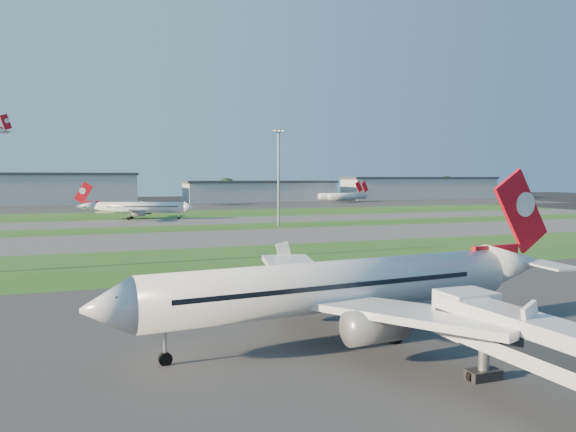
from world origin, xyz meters
name	(u,v)px	position (x,y,z in m)	size (l,w,h in m)	color
ground	(545,346)	(0.00, 0.00, 0.00)	(700.00, 700.00, 0.00)	black
apron_near	(545,346)	(0.00, 0.00, 0.01)	(300.00, 70.00, 0.01)	#333335
grass_strip_a	(303,257)	(0.00, 52.00, 0.01)	(300.00, 34.00, 0.01)	#2A551C
taxiway_a	(248,237)	(0.00, 85.00, 0.01)	(300.00, 32.00, 0.01)	#515154
grass_strip_b	(222,227)	(0.00, 110.00, 0.01)	(300.00, 18.00, 0.01)	#2A551C
taxiway_b	(205,221)	(0.00, 132.00, 0.01)	(300.00, 26.00, 0.01)	#515154
grass_strip_c	(186,214)	(0.00, 165.00, 0.01)	(300.00, 40.00, 0.01)	#2A551C
apron_far	(164,206)	(0.00, 225.00, 0.01)	(400.00, 80.00, 0.01)	#333335
airliner_parked	(341,287)	(-14.38, 6.83, 4.37)	(39.83, 33.65, 12.44)	silver
airliner_taxiing	(139,208)	(-17.95, 144.64, 3.68)	(32.68, 27.49, 10.47)	silver
mini_jet_near	(348,196)	(93.87, 227.88, 3.28)	(27.56, 11.60, 9.48)	silver
mini_jet_far	(340,196)	(92.27, 233.92, 3.28)	(28.27, 8.87, 9.48)	silver
light_mast_centre	(279,171)	(15.00, 108.00, 14.81)	(3.20, 0.70, 25.80)	gray
hangar_west	(60,189)	(-45.00, 255.00, 7.64)	(71.40, 23.00, 15.20)	#9A9CA2
hangar_east	(260,191)	(55.00, 255.00, 5.64)	(81.60, 23.00, 11.20)	#9A9CA2
hangar_far_east	(420,188)	(155.00, 255.00, 6.64)	(96.90, 23.00, 13.20)	#9A9CA2
tree_mid_west	(113,191)	(-20.00, 266.00, 5.84)	(9.90, 9.90, 10.80)	black
tree_mid_east	(227,188)	(40.00, 269.00, 6.81)	(11.55, 11.55, 12.60)	black
tree_east	(351,189)	(115.00, 267.00, 6.16)	(10.45, 10.45, 11.40)	black
tree_far_east	(446,186)	(185.00, 271.00, 7.46)	(12.65, 12.65, 13.80)	black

